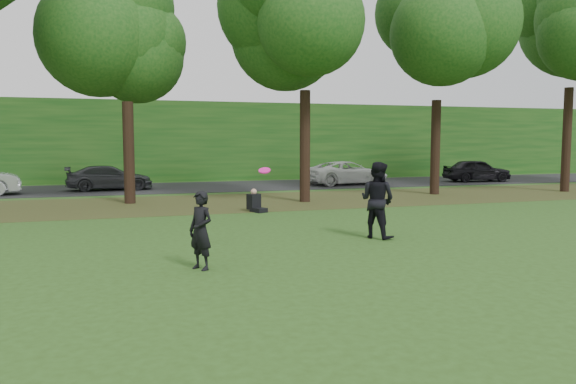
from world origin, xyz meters
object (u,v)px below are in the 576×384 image
(player_right, at_px, (377,200))
(seated_person, at_px, (255,203))
(player_left, at_px, (201,231))
(frisbee, at_px, (264,170))

(player_right, xyz_separation_m, seated_person, (-1.70, 6.26, -0.70))
(player_left, bearing_deg, seated_person, 123.53)
(player_left, relative_size, seated_person, 1.88)
(player_left, xyz_separation_m, frisbee, (1.63, 1.12, 1.11))
(frisbee, bearing_deg, seated_person, 77.09)
(player_left, xyz_separation_m, player_right, (5.01, 2.20, 0.22))
(player_right, bearing_deg, seated_person, -17.13)
(frisbee, height_order, seated_person, frisbee)
(player_left, relative_size, player_right, 0.78)
(player_right, height_order, seated_person, player_right)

